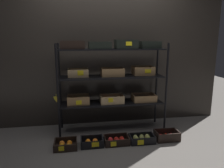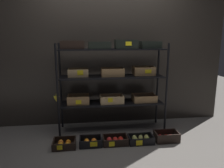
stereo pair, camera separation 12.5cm
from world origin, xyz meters
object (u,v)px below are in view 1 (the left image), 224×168
at_px(crate_ground_rightmost_apple_red, 167,136).
at_px(crate_ground_left_orange, 92,142).
at_px(crate_ground_apple_red, 117,141).
at_px(crate_ground_pear, 142,139).
at_px(crate_ground_orange, 66,145).
at_px(display_rack, 112,75).

bearing_deg(crate_ground_rightmost_apple_red, crate_ground_left_orange, -179.99).
bearing_deg(crate_ground_apple_red, crate_ground_left_orange, -179.34).
xyz_separation_m(crate_ground_left_orange, crate_ground_pear, (0.72, -0.01, 0.00)).
bearing_deg(crate_ground_pear, crate_ground_orange, 179.42).
xyz_separation_m(crate_ground_orange, crate_ground_left_orange, (0.36, 0.00, 0.00)).
relative_size(crate_ground_left_orange, crate_ground_rightmost_apple_red, 0.91).
relative_size(crate_ground_orange, crate_ground_rightmost_apple_red, 0.90).
distance_m(crate_ground_apple_red, crate_ground_pear, 0.37).
bearing_deg(crate_ground_orange, crate_ground_pear, -0.58).
distance_m(display_rack, crate_ground_pear, 1.07).
height_order(crate_ground_orange, crate_ground_apple_red, crate_ground_apple_red).
relative_size(crate_ground_apple_red, crate_ground_rightmost_apple_red, 1.02).
xyz_separation_m(display_rack, crate_ground_left_orange, (-0.36, -0.49, -0.88)).
relative_size(crate_ground_left_orange, crate_ground_apple_red, 0.89).
distance_m(crate_ground_orange, crate_ground_pear, 1.08).
bearing_deg(crate_ground_apple_red, crate_ground_rightmost_apple_red, -0.29).
bearing_deg(display_rack, crate_ground_left_orange, -126.77).
distance_m(crate_ground_left_orange, crate_ground_pear, 0.72).
distance_m(display_rack, crate_ground_apple_red, 1.00).
height_order(display_rack, crate_ground_pear, display_rack).
relative_size(crate_ground_orange, crate_ground_pear, 0.87).
height_order(display_rack, crate_ground_orange, display_rack).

